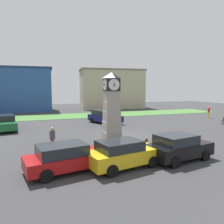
% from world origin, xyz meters
% --- Properties ---
extents(ground_plane, '(88.53, 88.53, 0.00)m').
position_xyz_m(ground_plane, '(0.00, 0.00, 0.00)').
color(ground_plane, '#38383A').
extents(clock_tower, '(1.45, 1.48, 5.60)m').
position_xyz_m(clock_tower, '(-1.71, -1.37, 2.61)').
color(clock_tower, '#9B958B').
rests_on(clock_tower, ground_plane).
extents(bollard_near_tower, '(0.31, 0.31, 1.04)m').
position_xyz_m(bollard_near_tower, '(0.96, -5.16, 0.53)').
color(bollard_near_tower, '#333338').
rests_on(bollard_near_tower, ground_plane).
extents(bollard_mid_row, '(0.21, 0.21, 0.97)m').
position_xyz_m(bollard_mid_row, '(-0.50, -5.04, 0.49)').
color(bollard_mid_row, brown).
rests_on(bollard_mid_row, ground_plane).
extents(bollard_far_row, '(0.27, 0.27, 1.04)m').
position_xyz_m(bollard_far_row, '(-1.58, -4.73, 0.53)').
color(bollard_far_row, '#333338').
rests_on(bollard_far_row, ground_plane).
extents(bollard_end_row, '(0.27, 0.27, 0.93)m').
position_xyz_m(bollard_end_row, '(-2.98, -4.15, 0.47)').
color(bollard_end_row, brown).
rests_on(bollard_end_row, ground_plane).
extents(car_navy_sedan, '(4.65, 2.64, 1.47)m').
position_xyz_m(car_navy_sedan, '(-6.10, -6.72, 0.75)').
color(car_navy_sedan, '#A51111').
rests_on(car_navy_sedan, ground_plane).
extents(car_near_tower, '(4.43, 2.55, 1.53)m').
position_xyz_m(car_near_tower, '(-3.09, -7.18, 0.78)').
color(car_near_tower, gold).
rests_on(car_near_tower, ground_plane).
extents(car_by_building, '(4.33, 2.59, 1.58)m').
position_xyz_m(car_by_building, '(0.53, -7.15, 0.80)').
color(car_by_building, black).
rests_on(car_by_building, ground_plane).
extents(car_far_lot, '(2.59, 4.82, 1.58)m').
position_xyz_m(car_far_lot, '(-10.50, 6.77, 0.80)').
color(car_far_lot, '#19602D').
rests_on(car_far_lot, ground_plane).
extents(car_silver_hatch, '(3.61, 5.01, 1.61)m').
position_xyz_m(car_silver_hatch, '(0.57, 7.78, 0.82)').
color(car_silver_hatch, navy).
rests_on(car_silver_hatch, ground_plane).
extents(pedestrian_near_bench, '(0.40, 0.47, 1.71)m').
position_xyz_m(pedestrian_near_bench, '(16.55, 7.43, 0.98)').
color(pedestrian_near_bench, gold).
rests_on(pedestrian_near_bench, ground_plane).
extents(pedestrian_by_cars, '(0.38, 0.46, 1.70)m').
position_xyz_m(pedestrian_by_cars, '(-6.50, -2.74, 0.97)').
color(pedestrian_by_cars, red).
rests_on(pedestrian_by_cars, ground_plane).
extents(warehouse_blue_far, '(14.18, 7.81, 8.20)m').
position_xyz_m(warehouse_blue_far, '(-11.14, 26.82, 4.11)').
color(warehouse_blue_far, '#2D5193').
rests_on(warehouse_blue_far, ground_plane).
extents(storefront_low_left, '(14.29, 7.73, 8.43)m').
position_xyz_m(storefront_low_left, '(8.49, 27.62, 4.22)').
color(storefront_low_left, '#B7A88E').
rests_on(storefront_low_left, ground_plane).
extents(grass_verge_far, '(53.12, 6.62, 0.04)m').
position_xyz_m(grass_verge_far, '(-3.17, 16.23, 0.02)').
color(grass_verge_far, '#477A38').
rests_on(grass_verge_far, ground_plane).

